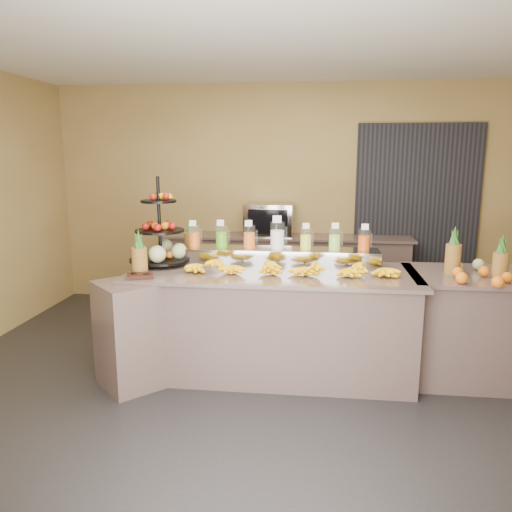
% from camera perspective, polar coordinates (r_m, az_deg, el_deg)
% --- Properties ---
extents(ground, '(6.00, 6.00, 0.00)m').
position_cam_1_polar(ground, '(4.39, 1.51, -14.57)').
color(ground, black).
rests_on(ground, ground).
extents(room_envelope, '(6.04, 5.02, 2.82)m').
position_cam_1_polar(room_envelope, '(4.71, 4.86, 10.85)').
color(room_envelope, olive).
rests_on(room_envelope, ground).
extents(buffet_counter, '(2.75, 1.25, 0.93)m').
position_cam_1_polar(buffet_counter, '(4.46, 0.37, -7.65)').
color(buffet_counter, gray).
rests_on(buffet_counter, ground).
extents(right_counter, '(1.08, 0.88, 0.93)m').
position_cam_1_polar(right_counter, '(4.76, 23.06, -7.33)').
color(right_counter, gray).
rests_on(right_counter, ground).
extents(back_ledge, '(3.10, 0.55, 0.93)m').
position_cam_1_polar(back_ledge, '(6.35, 3.45, -1.77)').
color(back_ledge, gray).
rests_on(back_ledge, ground).
extents(pitcher_tray, '(1.85, 0.30, 0.15)m').
position_cam_1_polar(pitcher_tray, '(4.61, 2.45, -0.05)').
color(pitcher_tray, gray).
rests_on(pitcher_tray, buffet_counter).
extents(juice_pitcher_orange_a, '(0.11, 0.11, 0.27)m').
position_cam_1_polar(juice_pitcher_orange_a, '(4.70, -7.06, 2.15)').
color(juice_pitcher_orange_a, silver).
rests_on(juice_pitcher_orange_a, pitcher_tray).
extents(juice_pitcher_green, '(0.11, 0.12, 0.27)m').
position_cam_1_polar(juice_pitcher_green, '(4.65, -3.95, 2.13)').
color(juice_pitcher_green, silver).
rests_on(juice_pitcher_green, pitcher_tray).
extents(juice_pitcher_orange_b, '(0.11, 0.12, 0.27)m').
position_cam_1_polar(juice_pitcher_orange_b, '(4.60, -0.76, 2.07)').
color(juice_pitcher_orange_b, silver).
rests_on(juice_pitcher_orange_b, pitcher_tray).
extents(juice_pitcher_milk, '(0.13, 0.14, 0.32)m').
position_cam_1_polar(juice_pitcher_milk, '(4.58, 2.47, 2.21)').
color(juice_pitcher_milk, silver).
rests_on(juice_pitcher_milk, pitcher_tray).
extents(juice_pitcher_lemon, '(0.11, 0.11, 0.26)m').
position_cam_1_polar(juice_pitcher_lemon, '(4.57, 5.72, 1.86)').
color(juice_pitcher_lemon, silver).
rests_on(juice_pitcher_lemon, pitcher_tray).
extents(juice_pitcher_lime, '(0.11, 0.11, 0.26)m').
position_cam_1_polar(juice_pitcher_lime, '(4.57, 8.98, 1.81)').
color(juice_pitcher_lime, silver).
rests_on(juice_pitcher_lime, pitcher_tray).
extents(juice_pitcher_orange_c, '(0.11, 0.11, 0.26)m').
position_cam_1_polar(juice_pitcher_orange_c, '(4.59, 12.23, 1.70)').
color(juice_pitcher_orange_c, silver).
rests_on(juice_pitcher_orange_c, pitcher_tray).
extents(banana_heap, '(1.80, 0.16, 0.15)m').
position_cam_1_polar(banana_heap, '(4.27, 3.83, -1.16)').
color(banana_heap, yellow).
rests_on(banana_heap, buffet_counter).
extents(fruit_stand, '(0.61, 0.61, 0.81)m').
position_cam_1_polar(fruit_stand, '(4.67, -10.48, 1.58)').
color(fruit_stand, black).
rests_on(fruit_stand, buffet_counter).
extents(condiment_caddy, '(0.25, 0.22, 0.03)m').
position_cam_1_polar(condiment_caddy, '(4.23, -13.12, -2.22)').
color(condiment_caddy, black).
rests_on(condiment_caddy, buffet_counter).
extents(pineapple_left_a, '(0.13, 0.13, 0.39)m').
position_cam_1_polar(pineapple_left_a, '(4.34, -13.17, -0.17)').
color(pineapple_left_a, brown).
rests_on(pineapple_left_a, buffet_counter).
extents(pineapple_left_b, '(0.13, 0.13, 0.41)m').
position_cam_1_polar(pineapple_left_b, '(4.93, -7.39, 1.56)').
color(pineapple_left_b, brown).
rests_on(pineapple_left_b, buffet_counter).
extents(right_fruit_pile, '(0.48, 0.46, 0.25)m').
position_cam_1_polar(right_fruit_pile, '(4.46, 23.94, -1.38)').
color(right_fruit_pile, brown).
rests_on(right_fruit_pile, right_counter).
extents(oven_warmer, '(0.61, 0.44, 0.40)m').
position_cam_1_polar(oven_warmer, '(6.25, 1.54, 4.20)').
color(oven_warmer, gray).
rests_on(oven_warmer, back_ledge).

